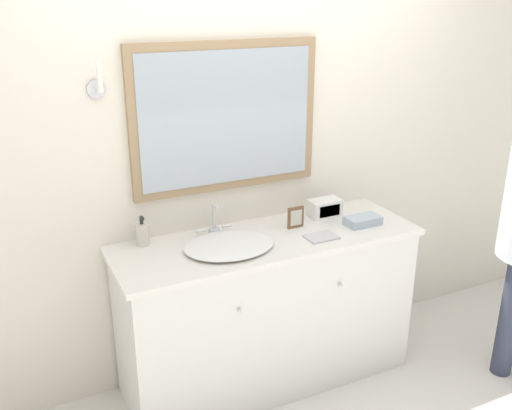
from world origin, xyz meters
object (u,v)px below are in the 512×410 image
at_px(sink_basin, 229,244).
at_px(appliance_box, 325,208).
at_px(soap_bottle, 142,234).
at_px(picture_frame, 296,217).

relative_size(sink_basin, appliance_box, 2.54).
xyz_separation_m(sink_basin, soap_bottle, (-0.39, 0.22, 0.04)).
xyz_separation_m(soap_bottle, appliance_box, (1.07, -0.07, -0.01)).
bearing_deg(appliance_box, sink_basin, -167.07).
height_order(sink_basin, appliance_box, sink_basin).
height_order(appliance_box, picture_frame, picture_frame).
height_order(soap_bottle, appliance_box, soap_bottle).
distance_m(sink_basin, appliance_box, 0.70).
bearing_deg(picture_frame, sink_basin, -169.84).
distance_m(appliance_box, picture_frame, 0.25).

